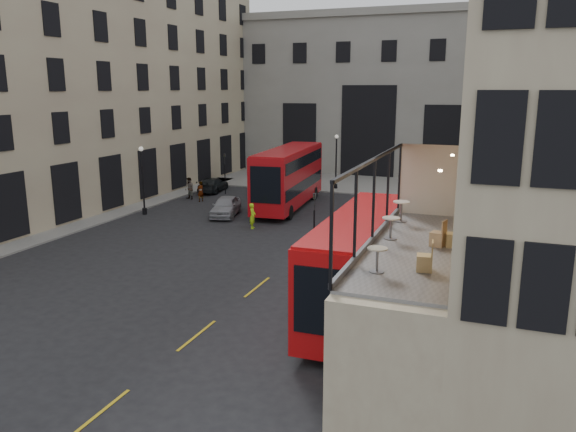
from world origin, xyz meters
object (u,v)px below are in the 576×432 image
(pedestrian_d, at_px, (481,197))
(car_a, at_px, (226,206))
(traffic_light_far, at_px, (225,168))
(cafe_chair_d, at_px, (460,223))
(pedestrian_a, at_px, (189,189))
(street_lamp_a, at_px, (143,184))
(bus_near, at_px, (359,260))
(pedestrian_c, at_px, (411,179))
(bus_far, at_px, (289,175))
(pedestrian_b, at_px, (310,172))
(traffic_light_near, at_px, (314,216))
(cafe_table_far, at_px, (401,208))
(bicycle, at_px, (331,227))
(cafe_table_mid, at_px, (391,225))
(cafe_chair_b, at_px, (453,239))
(car_b, at_px, (369,213))
(cafe_table_near, at_px, (377,256))
(pedestrian_e, at_px, (201,192))
(street_lamp_b, at_px, (336,165))
(cafe_chair_c, at_px, (438,238))
(cafe_chair_a, at_px, (425,262))
(car_c, at_px, (213,185))
(cyclist, at_px, (253,216))

(pedestrian_d, bearing_deg, car_a, 87.12)
(traffic_light_far, height_order, cafe_chair_d, cafe_chair_d)
(cafe_chair_d, bearing_deg, pedestrian_a, 138.30)
(street_lamp_a, height_order, cafe_chair_d, cafe_chair_d)
(bus_near, relative_size, pedestrian_c, 6.35)
(bus_far, relative_size, pedestrian_b, 6.88)
(traffic_light_near, relative_size, cafe_table_far, 4.68)
(car_a, relative_size, bicycle, 2.38)
(car_a, bearing_deg, cafe_table_mid, -63.54)
(pedestrian_c, distance_m, cafe_chair_b, 37.72)
(traffic_light_near, relative_size, car_a, 0.84)
(cafe_chair_d, bearing_deg, pedestrian_b, 116.65)
(car_a, xyz_separation_m, car_b, (10.97, 1.45, 0.05))
(street_lamp_a, relative_size, cafe_table_near, 7.38)
(pedestrian_e, bearing_deg, cafe_table_near, 60.69)
(street_lamp_b, xyz_separation_m, cafe_chair_c, (13.15, -33.71, 2.48))
(pedestrian_b, distance_m, cafe_chair_a, 44.42)
(pedestrian_d, distance_m, cafe_chair_a, 32.68)
(car_c, xyz_separation_m, cafe_table_near, (22.47, -31.73, 4.40))
(pedestrian_d, height_order, cafe_chair_d, cafe_chair_d)
(cafe_table_near, xyz_separation_m, cafe_table_mid, (-0.31, 3.73, 0.03))
(bus_far, height_order, cafe_table_far, cafe_table_far)
(car_a, distance_m, car_c, 10.66)
(cyclist, height_order, cafe_table_mid, cafe_table_mid)
(cafe_table_far, bearing_deg, bus_far, 121.03)
(traffic_light_far, xyz_separation_m, bicycle, (13.46, -10.69, -1.93))
(traffic_light_far, bearing_deg, pedestrian_d, 4.90)
(car_c, relative_size, cafe_chair_d, 5.62)
(pedestrian_c, distance_m, pedestrian_e, 20.85)
(street_lamp_a, distance_m, car_a, 6.69)
(pedestrian_c, xyz_separation_m, cafe_chair_a, (6.34, -39.76, 3.99))
(traffic_light_far, distance_m, pedestrian_a, 4.13)
(cyclist, bearing_deg, street_lamp_a, 71.17)
(cafe_chair_a, bearing_deg, street_lamp_b, 109.72)
(bus_far, bearing_deg, bicycle, -51.18)
(car_a, relative_size, cyclist, 2.50)
(pedestrian_b, bearing_deg, bicycle, -111.39)
(cafe_table_near, distance_m, cafe_table_mid, 3.74)
(traffic_light_near, bearing_deg, street_lamp_a, 159.44)
(traffic_light_near, distance_m, car_b, 9.43)
(car_b, bearing_deg, cafe_chair_a, -88.41)
(street_lamp_b, bearing_deg, bus_near, -72.16)
(car_a, relative_size, pedestrian_a, 2.32)
(bicycle, xyz_separation_m, cafe_chair_c, (8.69, -17.02, 4.38))
(street_lamp_a, distance_m, cyclist, 10.01)
(street_lamp_a, height_order, car_c, street_lamp_a)
(street_lamp_a, relative_size, car_b, 1.07)
(car_b, height_order, pedestrian_c, pedestrian_c)
(bicycle, bearing_deg, cafe_table_far, -170.24)
(pedestrian_b, distance_m, pedestrian_e, 15.16)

